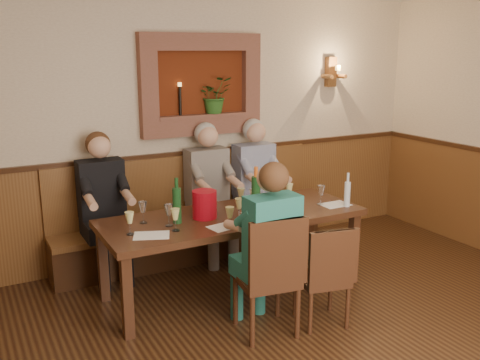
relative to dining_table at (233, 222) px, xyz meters
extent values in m
cube|color=#C1AD92|center=(0.00, 1.15, 0.72)|extent=(6.00, 0.04, 2.80)
cube|color=brown|center=(0.00, 1.13, -0.13)|extent=(6.00, 0.04, 1.10)
cube|color=#381E0F|center=(0.00, 1.13, 0.45)|extent=(6.02, 0.06, 0.05)
cube|color=#5A200C|center=(0.20, 1.13, 1.17)|extent=(1.00, 0.02, 0.70)
cube|color=brown|center=(0.20, 1.09, 1.61)|extent=(1.36, 0.12, 0.18)
cube|color=brown|center=(0.20, 1.09, 0.73)|extent=(1.36, 0.12, 0.18)
cube|color=brown|center=(-0.39, 1.09, 1.17)|extent=(0.18, 0.12, 0.70)
cube|color=brown|center=(0.79, 1.09, 1.17)|extent=(0.18, 0.12, 0.70)
cube|color=brown|center=(0.20, 1.09, 0.84)|extent=(1.00, 0.14, 0.04)
imported|color=#28581E|center=(0.35, 1.09, 1.06)|extent=(0.35, 0.30, 0.39)
cylinder|color=black|center=(-0.05, 1.09, 1.01)|extent=(0.03, 0.03, 0.30)
cylinder|color=#FFBF59|center=(-0.05, 1.09, 1.18)|extent=(0.04, 0.04, 0.04)
cube|color=brown|center=(1.90, 1.10, 1.27)|extent=(0.12, 0.08, 0.35)
cylinder|color=brown|center=(1.80, 1.03, 1.22)|extent=(0.05, 0.18, 0.05)
cylinder|color=brown|center=(2.00, 1.03, 1.22)|extent=(0.05, 0.18, 0.05)
cylinder|color=#FFBF59|center=(1.90, 0.97, 1.32)|extent=(0.06, 0.06, 0.06)
cube|color=#3A1F11|center=(0.00, 0.00, 0.04)|extent=(2.40, 0.90, 0.06)
cube|color=#3A1F11|center=(-1.12, -0.37, -0.33)|extent=(0.08, 0.08, 0.69)
cube|color=#3A1F11|center=(1.12, -0.37, -0.33)|extent=(0.08, 0.08, 0.69)
cube|color=#3A1F11|center=(-1.12, 0.37, -0.33)|extent=(0.08, 0.08, 0.69)
cube|color=#3A1F11|center=(1.12, 0.37, -0.33)|extent=(0.08, 0.08, 0.69)
cube|color=#381E0F|center=(0.00, 0.91, -0.48)|extent=(3.00, 0.40, 0.40)
cube|color=brown|center=(0.00, 0.91, -0.26)|extent=(3.00, 0.45, 0.06)
cube|color=brown|center=(0.00, 1.10, 0.10)|extent=(3.00, 0.06, 0.66)
cube|color=#3A1F11|center=(-0.12, -0.79, -0.46)|extent=(0.48, 0.48, 0.42)
cube|color=#3A1F11|center=(-0.12, -0.79, -0.23)|extent=(0.50, 0.50, 0.05)
cube|color=#3A1F11|center=(-0.14, -0.98, 0.06)|extent=(0.44, 0.11, 0.53)
cube|color=#3A1F11|center=(0.36, -0.88, -0.49)|extent=(0.43, 0.43, 0.36)
cube|color=#3A1F11|center=(0.36, -0.88, -0.29)|extent=(0.45, 0.45, 0.05)
cube|color=#3A1F11|center=(0.33, -1.04, -0.04)|extent=(0.38, 0.12, 0.45)
cube|color=black|center=(-0.96, 0.76, -0.45)|extent=(0.43, 0.45, 0.45)
cube|color=black|center=(-0.96, 0.93, 0.22)|extent=(0.43, 0.23, 0.57)
sphere|color=#D8A384|center=(-0.96, 0.89, 0.64)|extent=(0.22, 0.22, 0.22)
sphere|color=#4C2D19|center=(-0.96, 0.94, 0.66)|extent=(0.24, 0.24, 0.24)
cube|color=#635D5B|center=(0.17, 0.75, -0.45)|extent=(0.44, 0.46, 0.45)
cube|color=#635D5B|center=(0.17, 0.93, 0.23)|extent=(0.44, 0.23, 0.58)
sphere|color=#D8A384|center=(0.17, 0.89, 0.66)|extent=(0.22, 0.22, 0.22)
sphere|color=#B2B2B2|center=(0.17, 0.94, 0.68)|extent=(0.24, 0.24, 0.24)
cube|color=navy|center=(0.75, 0.75, -0.45)|extent=(0.44, 0.46, 0.45)
cube|color=navy|center=(0.75, 0.93, 0.23)|extent=(0.44, 0.23, 0.58)
sphere|color=#D8A384|center=(0.75, 0.89, 0.66)|extent=(0.22, 0.22, 0.22)
sphere|color=#B2B2B2|center=(0.75, 0.94, 0.68)|extent=(0.24, 0.24, 0.24)
cube|color=#1B575E|center=(-0.12, -0.70, -0.45)|extent=(0.41, 0.43, 0.45)
cube|color=#1B575E|center=(-0.12, -0.87, 0.20)|extent=(0.41, 0.22, 0.54)
sphere|color=#D8A384|center=(-0.12, -0.83, 0.60)|extent=(0.21, 0.21, 0.21)
sphere|color=#4C2D19|center=(-0.12, -0.88, 0.62)|extent=(0.23, 0.23, 0.23)
cylinder|color=red|center=(-0.27, 0.03, 0.20)|extent=(0.29, 0.29, 0.25)
cylinder|color=#19471E|center=(0.18, -0.10, 0.25)|extent=(0.10, 0.10, 0.36)
cylinder|color=orange|center=(0.18, -0.10, 0.48)|extent=(0.04, 0.04, 0.09)
cylinder|color=#19471E|center=(-0.54, 0.01, 0.23)|extent=(0.09, 0.09, 0.31)
cylinder|color=#19471E|center=(-0.54, 0.01, 0.43)|extent=(0.04, 0.04, 0.09)
cylinder|color=silver|center=(1.08, -0.29, 0.19)|extent=(0.07, 0.07, 0.24)
cylinder|color=silver|center=(1.08, -0.29, 0.36)|extent=(0.03, 0.03, 0.09)
cube|color=white|center=(-0.84, -0.19, 0.08)|extent=(0.34, 0.29, 0.00)
cube|color=white|center=(0.17, -0.12, 0.08)|extent=(0.30, 0.27, 0.00)
cube|color=white|center=(1.02, -0.19, 0.08)|extent=(0.28, 0.20, 0.00)
cube|color=white|center=(-0.23, -0.28, 0.08)|extent=(0.29, 0.23, 0.00)
camera|label=1|loc=(-2.15, -4.13, 1.54)|focal=40.00mm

